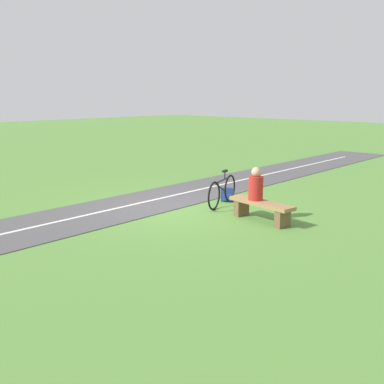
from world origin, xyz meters
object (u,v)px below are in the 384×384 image
bench (261,207)px  bicycle (222,191)px  backpack (227,195)px  person_seated (256,186)px

bench → bicycle: size_ratio=0.99×
bench → bicycle: bicycle is taller
bench → backpack: bench is taller
bench → backpack: (1.73, -0.99, -0.13)m
bench → backpack: bearing=-21.2°
bench → bicycle: bearing=-11.1°
person_seated → bicycle: person_seated is taller
bench → person_seated: bearing=-0.0°
bicycle → bench: bearing=53.5°
person_seated → backpack: (1.55, -0.97, -0.59)m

